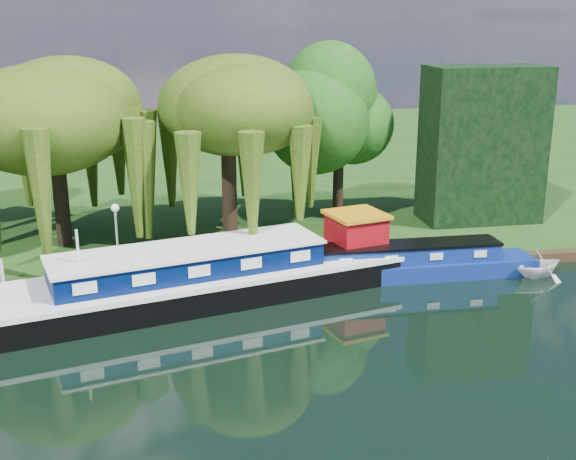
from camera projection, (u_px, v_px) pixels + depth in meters
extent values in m
plane|color=black|center=(87.00, 384.00, 22.19)|extent=(120.00, 120.00, 0.00)
cube|color=#16370F|center=(127.00, 163.00, 54.21)|extent=(120.00, 52.00, 0.45)
cube|color=black|center=(212.00, 287.00, 28.91)|extent=(17.34, 7.91, 1.13)
cube|color=silver|center=(212.00, 271.00, 28.73)|extent=(17.45, 8.01, 0.21)
cube|color=#02113D|center=(188.00, 261.00, 28.19)|extent=(10.84, 5.27, 0.89)
cube|color=silver|center=(188.00, 249.00, 28.05)|extent=(11.07, 5.50, 0.11)
cube|color=maroon|center=(356.00, 232.00, 31.12)|extent=(2.53, 2.53, 1.41)
cube|color=#C6810E|center=(357.00, 215.00, 30.90)|extent=(2.81, 2.81, 0.15)
cylinder|color=silver|center=(79.00, 259.00, 26.34)|extent=(0.09, 0.09, 2.26)
cube|color=navy|center=(408.00, 270.00, 31.14)|extent=(11.26, 1.91, 0.84)
cube|color=navy|center=(408.00, 253.00, 30.92)|extent=(7.88, 1.43, 0.70)
cube|color=black|center=(409.00, 244.00, 30.80)|extent=(7.98, 1.52, 0.09)
cube|color=silver|center=(346.00, 262.00, 29.74)|extent=(0.56, 0.05, 0.30)
cube|color=silver|center=(392.00, 259.00, 30.06)|extent=(0.56, 0.05, 0.30)
cube|color=silver|center=(436.00, 257.00, 30.39)|extent=(0.56, 0.05, 0.30)
cube|color=silver|center=(480.00, 254.00, 30.71)|extent=(0.56, 0.05, 0.30)
imported|color=silver|center=(538.00, 276.00, 31.31)|extent=(3.02, 2.80, 1.31)
cylinder|color=black|center=(61.00, 194.00, 33.59)|extent=(0.63, 0.63, 4.88)
ellipsoid|color=#2F470F|center=(54.00, 118.00, 32.58)|extent=(6.81, 6.81, 4.40)
cylinder|color=black|center=(230.00, 195.00, 33.69)|extent=(0.67, 0.67, 4.73)
ellipsoid|color=#2F470F|center=(228.00, 122.00, 32.72)|extent=(6.46, 6.46, 4.17)
cylinder|color=black|center=(339.00, 163.00, 37.67)|extent=(0.60, 0.60, 6.04)
ellipsoid|color=#144711|center=(339.00, 116.00, 36.96)|extent=(4.83, 4.83, 4.83)
cube|color=black|center=(482.00, 145.00, 37.31)|extent=(6.00, 3.00, 8.00)
cylinder|color=silver|center=(117.00, 236.00, 31.74)|extent=(0.10, 0.10, 2.20)
sphere|color=white|center=(115.00, 208.00, 31.37)|extent=(0.36, 0.36, 0.36)
cylinder|color=silver|center=(2.00, 271.00, 29.18)|extent=(0.16, 0.16, 1.00)
cylinder|color=silver|center=(176.00, 261.00, 30.35)|extent=(0.16, 0.16, 1.00)
cylinder|color=silver|center=(315.00, 253.00, 31.35)|extent=(0.16, 0.16, 1.00)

